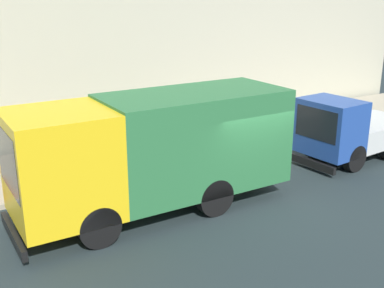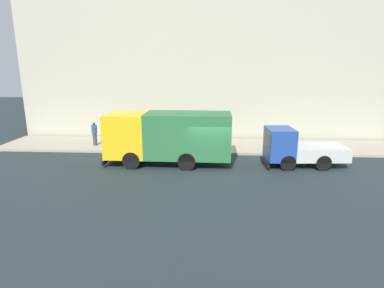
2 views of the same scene
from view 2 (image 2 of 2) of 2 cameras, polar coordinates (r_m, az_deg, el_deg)
name	(u,v)px [view 2 (image 2 of 2)]	position (r m, az deg, el deg)	size (l,w,h in m)	color
ground	(211,169)	(17.73, 3.45, -4.63)	(80.00, 80.00, 0.00)	#232E31
sidewalk	(211,146)	(22.61, 3.48, -0.32)	(4.20, 30.00, 0.15)	#A79D87
building_facade	(212,71)	(24.51, 3.67, 13.08)	(0.50, 30.00, 10.56)	#BDB89D
large_utility_truck	(168,136)	(18.26, -4.33, 1.53)	(2.39, 7.29, 3.05)	yellow
small_flatbed_truck	(297,149)	(19.04, 18.59, -0.81)	(2.22, 4.75, 2.23)	#22479B
pedestrian_walking	(157,136)	(21.50, -6.34, 1.53)	(0.45, 0.45, 1.68)	black
pedestrian_standing	(136,130)	(23.54, -10.17, 2.48)	(0.42, 0.42, 1.69)	#452F51
pedestrian_third	(95,133)	(23.27, -17.27, 1.88)	(0.47, 0.47, 1.67)	#3F3D4A
traffic_cone_orange	(118,144)	(21.78, -13.27, -0.08)	(0.48, 0.48, 0.69)	orange
street_sign_post	(168,130)	(20.88, -4.44, 2.58)	(0.44, 0.08, 2.33)	#4C5156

